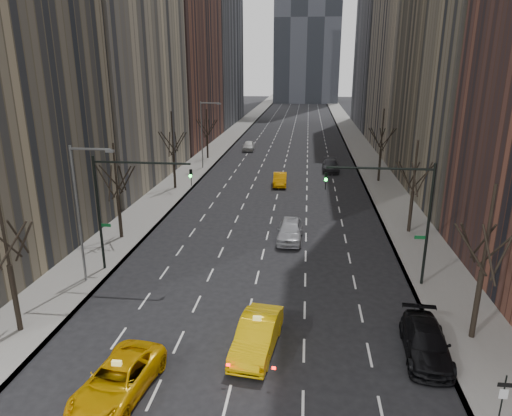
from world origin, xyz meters
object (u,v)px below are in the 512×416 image
(taxi_sedan, at_px, (257,335))
(silver_sedan_ahead, at_px, (290,230))
(parked_suv_black, at_px, (426,342))
(taxi_suv, at_px, (118,380))

(taxi_sedan, distance_m, silver_sedan_ahead, 15.44)
(taxi_sedan, height_order, parked_suv_black, taxi_sedan)
(taxi_sedan, distance_m, parked_suv_black, 8.33)
(taxi_sedan, bearing_deg, parked_suv_black, 10.31)
(taxi_suv, height_order, parked_suv_black, parked_suv_black)
(parked_suv_black, bearing_deg, taxi_suv, -158.66)
(silver_sedan_ahead, height_order, parked_suv_black, silver_sedan_ahead)
(taxi_suv, bearing_deg, silver_sedan_ahead, 78.66)
(taxi_suv, bearing_deg, taxi_sedan, 42.56)
(taxi_suv, distance_m, parked_suv_black, 14.65)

